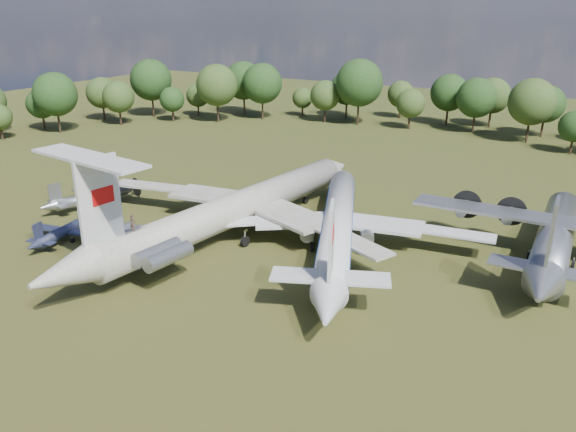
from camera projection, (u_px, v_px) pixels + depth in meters
The scene contains 7 objects.
ground at pixel (250, 234), 74.73m from camera, with size 300.00×300.00×0.00m, color #233612.
il62_airliner at pixel (236, 214), 73.36m from camera, with size 45.83×59.57×5.84m, color silver, non-canonical shape.
tu104_jet at pixel (337, 230), 69.23m from camera, with size 37.57×50.10×5.01m, color silver, non-canonical shape.
an12_transport at pixel (554, 242), 65.77m from camera, with size 33.72×37.69×4.96m, color gray, non-canonical shape.
small_prop_west at pixel (65, 233), 72.24m from camera, with size 10.03×13.68×2.01m, color black, non-canonical shape.
small_prop_northwest at pixel (93, 200), 84.08m from camera, with size 12.27×16.74×2.45m, color #AAADB3, non-canonical shape.
person_on_il62 at pixel (132, 223), 59.74m from camera, with size 0.71×0.47×1.95m, color #94674B.
Camera 1 is at (39.31, -57.11, 28.44)m, focal length 35.00 mm.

